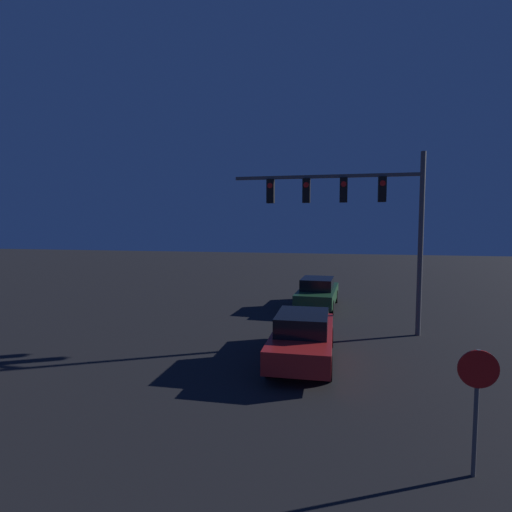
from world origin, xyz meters
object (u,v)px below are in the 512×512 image
object	(u,v)px
car_near	(303,336)
traffic_signal_mast	(358,207)
car_far	(318,292)
stop_sign	(477,391)

from	to	relation	value
car_near	traffic_signal_mast	distance (m)	5.56
car_near	car_far	size ratio (longest dim) A/B	0.99
car_near	traffic_signal_mast	size ratio (longest dim) A/B	0.69
car_far	stop_sign	size ratio (longest dim) A/B	2.31
car_far	stop_sign	bearing A→B (deg)	-72.87
car_near	stop_sign	distance (m)	5.84
traffic_signal_mast	car_near	bearing A→B (deg)	-114.52
car_far	car_near	bearing A→B (deg)	-87.03
traffic_signal_mast	stop_sign	xyz separation A→B (m)	(1.54, -8.46, -3.23)
car_near	stop_sign	size ratio (longest dim) A/B	2.29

